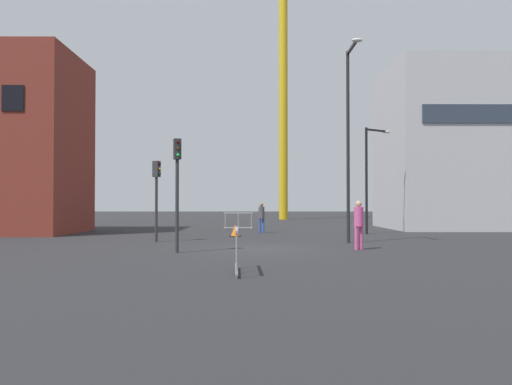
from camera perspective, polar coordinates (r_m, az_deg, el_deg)
name	(u,v)px	position (r m, az deg, el deg)	size (l,w,h in m)	color
ground	(257,249)	(18.83, 0.12, -6.36)	(160.00, 160.00, 0.00)	#28282B
office_block	(476,149)	(36.86, 23.54, 4.56)	(11.92, 8.39, 10.62)	#B7B7BC
construction_crane	(282,54)	(54.01, 2.93, 15.28)	(13.57, 3.22, 27.13)	gold
streetlamp_tall	(349,129)	(21.84, 10.43, 7.03)	(0.44, 2.05, 8.17)	#232326
streetlamp_short	(370,169)	(28.55, 12.68, 2.54)	(1.62, 1.03, 5.83)	black
traffic_light_median	(177,176)	(17.55, -8.85, 1.85)	(0.31, 0.39, 3.90)	#2D2D30
traffic_light_near	(157,187)	(22.54, -11.11, 0.62)	(0.39, 0.34, 3.53)	#2D2D30
pedestrian_walking	(359,221)	(18.86, 11.47, -3.16)	(0.34, 0.34, 1.78)	#D14C8C
pedestrian_waiting	(261,215)	(28.73, 0.62, -2.59)	(0.34, 0.34, 1.70)	#33519E
safety_barrier_mid_span	(238,220)	(32.74, -2.01, -3.16)	(1.88, 0.15, 1.08)	#B2B5BA
safety_barrier_rear	(237,250)	(12.37, -2.20, -6.47)	(0.13, 1.95, 1.08)	gray
traffic_cone_by_barrier	(235,231)	(25.73, -2.34, -4.33)	(0.60, 0.60, 0.60)	black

